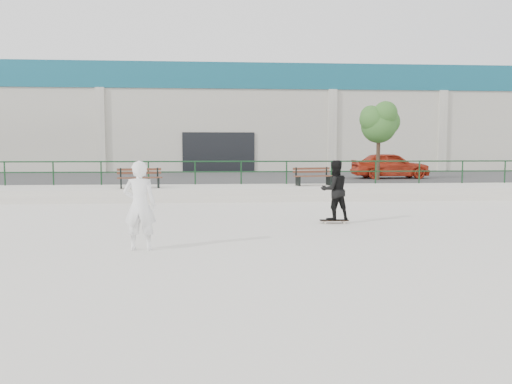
{
  "coord_description": "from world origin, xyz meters",
  "views": [
    {
      "loc": [
        0.06,
        -10.95,
        2.03
      ],
      "look_at": [
        1.01,
        2.0,
        0.92
      ],
      "focal_mm": 35.0,
      "sensor_mm": 36.0,
      "label": 1
    }
  ],
  "objects": [
    {
      "name": "tree",
      "position": [
        7.96,
        13.38,
        3.39
      ],
      "size": [
        2.17,
        1.93,
        3.86
      ],
      "color": "#493524",
      "rests_on": "parking_strip"
    },
    {
      "name": "bench_left",
      "position": [
        -3.09,
        8.98,
        0.89
      ],
      "size": [
        1.79,
        0.84,
        0.79
      ],
      "rotation": [
        0.0,
        0.0,
        0.21
      ],
      "color": "#512C1B",
      "rests_on": "ledge"
    },
    {
      "name": "skateboard",
      "position": [
        3.2,
        2.46,
        0.07
      ],
      "size": [
        0.79,
        0.23,
        0.09
      ],
      "rotation": [
        0.0,
        0.0,
        -0.03
      ],
      "color": "black",
      "rests_on": "ground"
    },
    {
      "name": "standing_skater",
      "position": [
        3.2,
        2.46,
        0.91
      ],
      "size": [
        0.9,
        0.77,
        1.63
      ],
      "primitive_type": "imported",
      "rotation": [
        0.0,
        0.0,
        3.35
      ],
      "color": "black",
      "rests_on": "skateboard"
    },
    {
      "name": "commercial_building",
      "position": [
        -0.0,
        31.99,
        4.58
      ],
      "size": [
        44.2,
        16.33,
        8.0
      ],
      "color": "beige",
      "rests_on": "ground"
    },
    {
      "name": "bench_right",
      "position": [
        4.0,
        9.89,
        0.88
      ],
      "size": [
        1.74,
        0.82,
        0.77
      ],
      "rotation": [
        0.0,
        0.0,
        0.21
      ],
      "color": "#512C1B",
      "rests_on": "ledge"
    },
    {
      "name": "ground",
      "position": [
        0.0,
        0.0,
        0.0
      ],
      "size": [
        120.0,
        120.0,
        0.0
      ],
      "primitive_type": "plane",
      "color": "beige",
      "rests_on": "ground"
    },
    {
      "name": "ledge",
      "position": [
        0.0,
        9.5,
        0.25
      ],
      "size": [
        30.0,
        3.0,
        0.5
      ],
      "primitive_type": "cube",
      "color": "silver",
      "rests_on": "ground"
    },
    {
      "name": "seated_skater",
      "position": [
        -1.54,
        -0.89,
        0.9
      ],
      "size": [
        0.68,
        0.47,
        1.81
      ],
      "primitive_type": "imported",
      "rotation": [
        0.0,
        0.0,
        3.08
      ],
      "color": "white",
      "rests_on": "ground"
    },
    {
      "name": "railing",
      "position": [
        -0.0,
        10.8,
        1.24
      ],
      "size": [
        28.0,
        0.06,
        1.03
      ],
      "color": "#153B1E",
      "rests_on": "ledge"
    },
    {
      "name": "parking_strip",
      "position": [
        0.0,
        18.0,
        0.25
      ],
      "size": [
        60.0,
        14.0,
        0.5
      ],
      "primitive_type": "cube",
      "color": "#383838",
      "rests_on": "ground"
    },
    {
      "name": "red_car",
      "position": [
        9.05,
        14.81,
        1.19
      ],
      "size": [
        4.04,
        1.65,
        1.37
      ],
      "primitive_type": "imported",
      "rotation": [
        0.0,
        0.0,
        1.58
      ],
      "color": "#B72D16",
      "rests_on": "parking_strip"
    }
  ]
}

